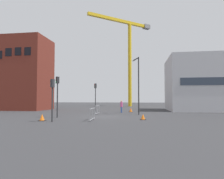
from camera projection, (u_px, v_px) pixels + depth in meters
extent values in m
plane|color=#333335|center=(104.00, 117.00, 21.62)|extent=(160.00, 160.00, 0.00)
cube|color=maroon|center=(24.00, 74.00, 35.35)|extent=(8.26, 6.35, 12.44)
cube|color=black|center=(8.00, 52.00, 32.44)|extent=(1.10, 0.06, 1.30)
cube|color=black|center=(18.00, 51.00, 32.21)|extent=(1.10, 0.06, 1.30)
cube|color=black|center=(28.00, 51.00, 31.97)|extent=(1.10, 0.06, 1.30)
cube|color=#B7B7BC|center=(211.00, 84.00, 33.31)|extent=(13.87, 9.95, 8.73)
cube|color=#2D3847|center=(223.00, 81.00, 28.35)|extent=(11.65, 0.08, 1.10)
cylinder|color=gold|center=(130.00, 65.00, 51.68)|extent=(0.90, 0.90, 21.01)
cube|color=gold|center=(120.00, 21.00, 50.63)|extent=(13.98, 11.39, 0.70)
cube|color=slate|center=(146.00, 27.00, 54.97)|extent=(2.16, 2.06, 1.10)
cylinder|color=#232326|center=(139.00, 86.00, 24.76)|extent=(0.14, 0.14, 7.08)
cube|color=#232326|center=(136.00, 59.00, 25.79)|extent=(0.77, 1.71, 0.10)
ellipsoid|color=silver|center=(133.00, 61.00, 26.67)|extent=(0.44, 0.24, 0.16)
cylinder|color=#232326|center=(57.00, 100.00, 20.91)|extent=(0.12, 0.12, 3.52)
cube|color=#232326|center=(58.00, 80.00, 21.00)|extent=(0.36, 0.37, 0.70)
sphere|color=#390605|center=(56.00, 78.00, 20.89)|extent=(0.11, 0.11, 0.11)
sphere|color=#3C2905|center=(56.00, 80.00, 20.88)|extent=(0.11, 0.11, 0.11)
sphere|color=green|center=(56.00, 82.00, 20.87)|extent=(0.11, 0.11, 0.11)
cylinder|color=#2D2D30|center=(95.00, 100.00, 30.85)|extent=(0.12, 0.12, 3.55)
cube|color=#2D2D30|center=(95.00, 86.00, 30.95)|extent=(0.37, 0.36, 0.70)
sphere|color=red|center=(94.00, 84.00, 30.87)|extent=(0.11, 0.11, 0.11)
sphere|color=#3C2905|center=(94.00, 86.00, 30.86)|extent=(0.11, 0.11, 0.11)
sphere|color=#07330F|center=(94.00, 87.00, 30.85)|extent=(0.11, 0.11, 0.11)
cylinder|color=#2D2D30|center=(52.00, 105.00, 17.00)|extent=(0.12, 0.12, 2.89)
cube|color=#2D2D30|center=(53.00, 83.00, 17.08)|extent=(0.36, 0.34, 0.70)
sphere|color=red|center=(51.00, 81.00, 17.20)|extent=(0.11, 0.11, 0.11)
sphere|color=#3C2905|center=(51.00, 83.00, 17.19)|extent=(0.11, 0.11, 0.11)
sphere|color=#07330F|center=(51.00, 86.00, 17.18)|extent=(0.11, 0.11, 0.11)
cylinder|color=#33519E|center=(121.00, 110.00, 28.11)|extent=(0.14, 0.14, 0.81)
cylinder|color=#33519E|center=(122.00, 110.00, 27.92)|extent=(0.14, 0.14, 0.81)
cylinder|color=#D14C8C|center=(121.00, 104.00, 28.05)|extent=(0.34, 0.34, 0.68)
sphere|color=tan|center=(121.00, 101.00, 28.07)|extent=(0.22, 0.22, 0.22)
cube|color=gray|center=(92.00, 109.00, 18.24)|extent=(0.23, 2.54, 0.06)
cube|color=gray|center=(92.00, 119.00, 18.20)|extent=(0.23, 2.54, 0.06)
cylinder|color=gray|center=(90.00, 116.00, 17.08)|extent=(0.04, 0.04, 1.05)
cylinder|color=gray|center=(92.00, 114.00, 18.22)|extent=(0.04, 0.04, 1.05)
cylinder|color=gray|center=(94.00, 114.00, 19.36)|extent=(0.04, 0.04, 1.05)
cube|color=#9EA0A5|center=(97.00, 106.00, 25.59)|extent=(0.10, 2.06, 0.06)
cube|color=#9EA0A5|center=(97.00, 113.00, 25.55)|extent=(0.10, 2.06, 0.06)
cylinder|color=#9EA0A5|center=(96.00, 110.00, 24.65)|extent=(0.04, 0.04, 1.05)
cylinder|color=#9EA0A5|center=(97.00, 110.00, 25.57)|extent=(0.04, 0.04, 1.05)
cylinder|color=#9EA0A5|center=(99.00, 109.00, 26.48)|extent=(0.04, 0.04, 1.05)
cube|color=black|center=(42.00, 120.00, 17.91)|extent=(0.59, 0.59, 0.03)
cone|color=orange|center=(42.00, 117.00, 17.92)|extent=(0.45, 0.45, 0.59)
cube|color=black|center=(143.00, 119.00, 18.77)|extent=(0.53, 0.53, 0.03)
cone|color=orange|center=(143.00, 117.00, 18.78)|extent=(0.41, 0.41, 0.54)
cube|color=black|center=(131.00, 112.00, 29.50)|extent=(0.62, 0.62, 0.03)
cone|color=orange|center=(131.00, 110.00, 29.51)|extent=(0.48, 0.48, 0.63)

